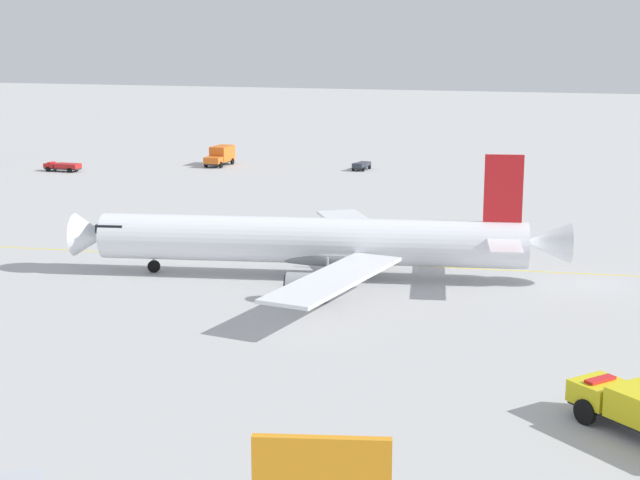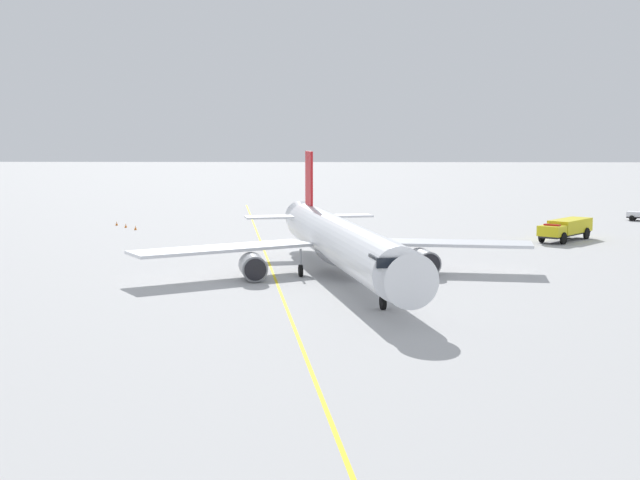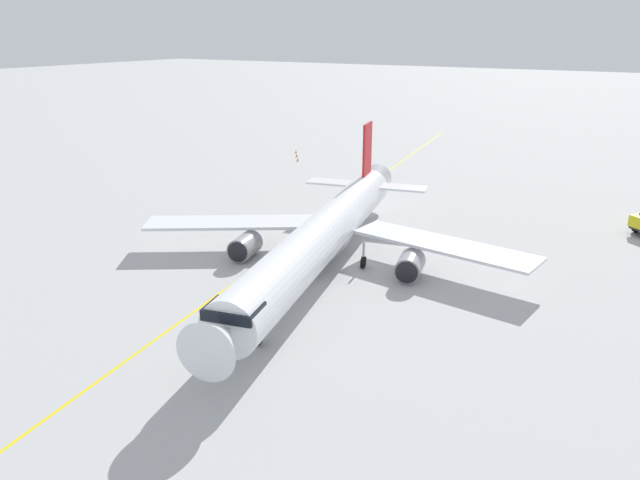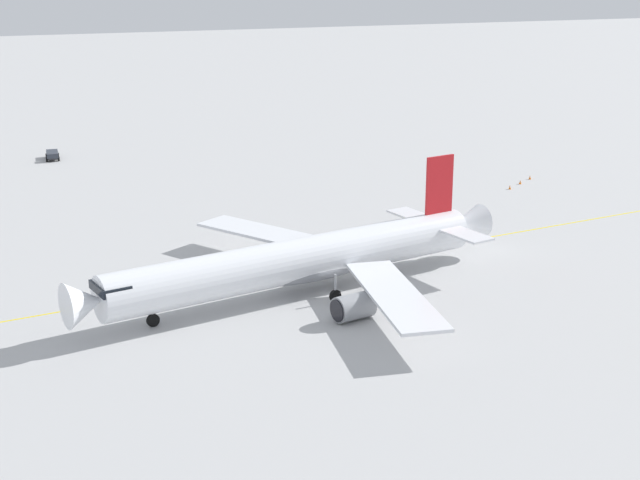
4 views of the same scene
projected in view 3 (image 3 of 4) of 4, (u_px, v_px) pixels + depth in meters
ground_plane at (347, 263)px, 55.28m from camera, size 600.00×600.00×0.00m
airliner_main at (323, 237)px, 53.09m from camera, size 36.74×42.77×10.90m
taxiway_centreline at (250, 271)px, 53.47m from camera, size 22.64×164.84×0.01m
safety_cone_near at (298, 159)px, 98.16m from camera, size 0.36×0.36×0.55m
safety_cone_mid at (297, 155)px, 101.39m from camera, size 0.36×0.36×0.55m
safety_cone_far at (296, 151)px, 104.54m from camera, size 0.36×0.36×0.55m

